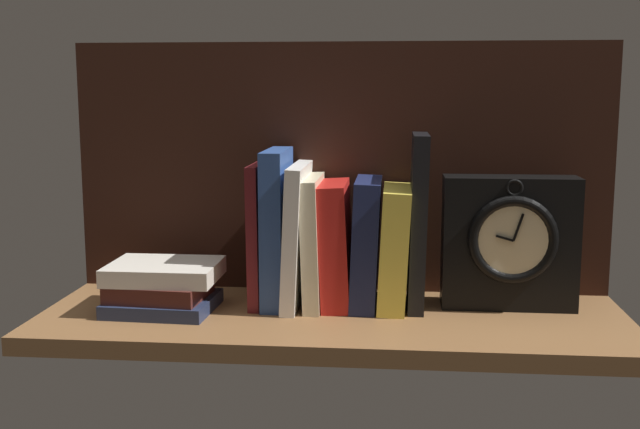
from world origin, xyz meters
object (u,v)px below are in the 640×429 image
Objects in this scene: book_yellow_seinlanguage at (394,247)px; framed_clock at (510,242)px; book_cream_twain at (314,241)px; book_maroon_dawkins at (259,234)px; book_blue_modern at (277,227)px; book_red_requiem at (338,244)px; book_stack_side at (162,287)px; book_navy_bierce at (366,243)px; book_black_skeptic at (418,221)px; book_white_catcher at (297,235)px.

book_yellow_seinlanguage is 0.91× the size of framed_clock.
book_yellow_seinlanguage is at bearing -178.90° from framed_clock.
book_maroon_dawkins is at bearing 180.00° from book_cream_twain.
book_red_requiem is (8.97, 0.00, -2.37)cm from book_blue_modern.
book_blue_modern is 18.60cm from book_stack_side.
book_navy_bierce is at bearing 11.36° from book_stack_side.
book_navy_bierce is at bearing 0.00° from book_maroon_dawkins.
book_maroon_dawkins is 1.19× the size of book_yellow_seinlanguage.
book_black_skeptic reaches higher than book_cream_twain.
book_red_requiem is at bearing 180.00° from book_yellow_seinlanguage.
book_yellow_seinlanguage is 16.60cm from framed_clock.
book_black_skeptic is 37.95cm from book_stack_side.
book_black_skeptic is at bearing 0.00° from book_cream_twain.
book_red_requiem is at bearing 0.00° from book_white_catcher.
book_navy_bierce is at bearing 0.00° from book_blue_modern.
book_blue_modern is at bearing 180.00° from book_black_skeptic.
book_red_requiem is at bearing 0.00° from book_maroon_dawkins.
book_maroon_dawkins reaches higher than book_yellow_seinlanguage.
book_maroon_dawkins reaches higher than book_stack_side.
book_maroon_dawkins is 2.84cm from book_blue_modern.
book_stack_side is (-28.92, -5.81, -5.81)cm from book_navy_bierce.
book_black_skeptic is (23.24, 0.00, 2.22)cm from book_maroon_dawkins.
book_black_skeptic reaches higher than book_blue_modern.
book_blue_modern is 13.29cm from book_navy_bierce.
book_navy_bierce is 1.07× the size of book_yellow_seinlanguage.
book_navy_bierce is (15.78, 0.00, -1.08)cm from book_maroon_dawkins.
book_cream_twain reaches higher than book_stack_side.
book_white_catcher reaches higher than book_navy_bierce.
book_red_requiem is 0.72× the size of book_black_skeptic.
book_maroon_dawkins is at bearing 180.00° from book_red_requiem.
book_white_catcher is (2.92, 0.00, -1.08)cm from book_blue_modern.
book_black_skeptic is (15.12, 0.00, 3.17)cm from book_cream_twain.
book_yellow_seinlanguage is (4.09, 0.00, -0.57)cm from book_navy_bierce.
book_black_skeptic is at bearing 0.00° from book_white_catcher.
book_maroon_dawkins is at bearing -179.50° from framed_clock.
book_stack_side is at bearing -156.14° from book_maroon_dawkins.
book_red_requiem is 4.16cm from book_navy_bierce.
book_blue_modern is 20.62cm from book_black_skeptic.
book_navy_bierce is at bearing -179.11° from framed_clock.
book_white_catcher is at bearing 180.00° from book_cream_twain.
book_yellow_seinlanguage is at bearing 0.00° from book_maroon_dawkins.
book_cream_twain is (5.47, 0.00, -1.97)cm from book_blue_modern.
book_blue_modern is at bearing 180.00° from book_navy_bierce.
book_red_requiem reaches higher than book_yellow_seinlanguage.
book_stack_side is at bearing -170.01° from book_yellow_seinlanguage.
book_white_catcher reaches higher than framed_clock.
book_cream_twain is 3.52cm from book_red_requiem.
framed_clock reaches higher than book_red_requiem.
book_cream_twain is at bearing 180.00° from book_red_requiem.
book_white_catcher is at bearing 180.00° from book_navy_bierce.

